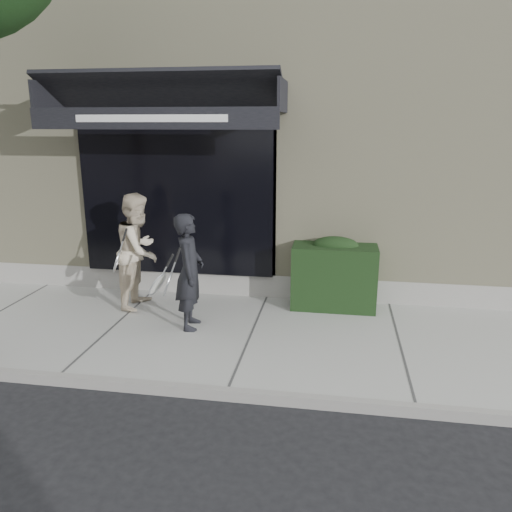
# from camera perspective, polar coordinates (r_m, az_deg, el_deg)

# --- Properties ---
(ground) EXTENTS (80.00, 80.00, 0.00)m
(ground) POSITION_cam_1_polar(r_m,az_deg,el_deg) (7.08, -0.51, -9.67)
(ground) COLOR black
(ground) RESTS_ON ground
(sidewalk) EXTENTS (20.00, 3.00, 0.12)m
(sidewalk) POSITION_cam_1_polar(r_m,az_deg,el_deg) (7.05, -0.51, -9.22)
(sidewalk) COLOR #A3A39D
(sidewalk) RESTS_ON ground
(curb) EXTENTS (20.00, 0.10, 0.14)m
(curb) POSITION_cam_1_polar(r_m,az_deg,el_deg) (5.69, -3.27, -15.45)
(curb) COLOR gray
(curb) RESTS_ON ground
(building_facade) EXTENTS (14.30, 8.04, 5.64)m
(building_facade) POSITION_cam_1_polar(r_m,az_deg,el_deg) (11.35, 3.82, 13.89)
(building_facade) COLOR #BDB690
(building_facade) RESTS_ON ground
(hedge) EXTENTS (1.30, 0.70, 1.14)m
(hedge) POSITION_cam_1_polar(r_m,az_deg,el_deg) (7.92, 8.91, -2.02)
(hedge) COLOR black
(hedge) RESTS_ON sidewalk
(pedestrian_front) EXTENTS (0.69, 0.89, 1.65)m
(pedestrian_front) POSITION_cam_1_polar(r_m,az_deg,el_deg) (7.01, -7.65, -1.80)
(pedestrian_front) COLOR black
(pedestrian_front) RESTS_ON sidewalk
(pedestrian_back) EXTENTS (0.72, 0.98, 1.80)m
(pedestrian_back) POSITION_cam_1_polar(r_m,az_deg,el_deg) (7.99, -13.22, 0.61)
(pedestrian_back) COLOR beige
(pedestrian_back) RESTS_ON sidewalk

